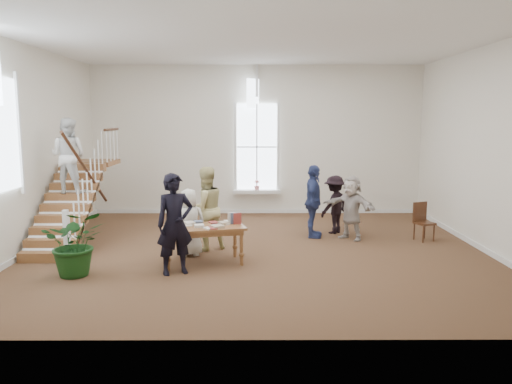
{
  "coord_description": "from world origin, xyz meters",
  "views": [
    {
      "loc": [
        -0.08,
        -10.75,
        2.91
      ],
      "look_at": [
        -0.04,
        0.4,
        1.26
      ],
      "focal_mm": 35.0,
      "sensor_mm": 36.0,
      "label": 1
    }
  ],
  "objects_px": {
    "woman_cluster_a": "(313,201)",
    "police_officer": "(175,224)",
    "elderly_woman": "(189,222)",
    "woman_cluster_b": "(335,205)",
    "floor_plant": "(76,243)",
    "person_yellow": "(205,209)",
    "woman_cluster_c": "(351,207)",
    "side_chair": "(422,219)",
    "library_table": "(202,230)"
  },
  "relations": [
    {
      "from": "library_table",
      "to": "woman_cluster_c",
      "type": "height_order",
      "value": "woman_cluster_c"
    },
    {
      "from": "library_table",
      "to": "woman_cluster_b",
      "type": "bearing_deg",
      "value": 26.97
    },
    {
      "from": "elderly_woman",
      "to": "floor_plant",
      "type": "distance_m",
      "value": 2.36
    },
    {
      "from": "library_table",
      "to": "woman_cluster_b",
      "type": "height_order",
      "value": "woman_cluster_b"
    },
    {
      "from": "police_officer",
      "to": "woman_cluster_a",
      "type": "height_order",
      "value": "police_officer"
    },
    {
      "from": "elderly_woman",
      "to": "woman_cluster_b",
      "type": "bearing_deg",
      "value": -163.97
    },
    {
      "from": "floor_plant",
      "to": "side_chair",
      "type": "xyz_separation_m",
      "value": [
        7.37,
        2.72,
        -0.12
      ]
    },
    {
      "from": "police_officer",
      "to": "floor_plant",
      "type": "bearing_deg",
      "value": 159.31
    },
    {
      "from": "elderly_woman",
      "to": "floor_plant",
      "type": "bearing_deg",
      "value": 19.32
    },
    {
      "from": "woman_cluster_b",
      "to": "woman_cluster_c",
      "type": "xyz_separation_m",
      "value": [
        0.3,
        -0.65,
        0.04
      ]
    },
    {
      "from": "woman_cluster_a",
      "to": "woman_cluster_b",
      "type": "bearing_deg",
      "value": -42.83
    },
    {
      "from": "person_yellow",
      "to": "woman_cluster_a",
      "type": "bearing_deg",
      "value": 174.36
    },
    {
      "from": "library_table",
      "to": "floor_plant",
      "type": "bearing_deg",
      "value": -176.02
    },
    {
      "from": "person_yellow",
      "to": "floor_plant",
      "type": "xyz_separation_m",
      "value": [
        -2.24,
        -1.85,
        -0.31
      ]
    },
    {
      "from": "woman_cluster_a",
      "to": "floor_plant",
      "type": "distance_m",
      "value": 5.65
    },
    {
      "from": "side_chair",
      "to": "elderly_woman",
      "type": "bearing_deg",
      "value": 171.75
    },
    {
      "from": "woman_cluster_b",
      "to": "police_officer",
      "type": "bearing_deg",
      "value": -1.42
    },
    {
      "from": "library_table",
      "to": "woman_cluster_c",
      "type": "xyz_separation_m",
      "value": [
        3.39,
        2.06,
        0.09
      ]
    },
    {
      "from": "library_table",
      "to": "police_officer",
      "type": "height_order",
      "value": "police_officer"
    },
    {
      "from": "elderly_woman",
      "to": "side_chair",
      "type": "xyz_separation_m",
      "value": [
        5.44,
        1.37,
        -0.22
      ]
    },
    {
      "from": "floor_plant",
      "to": "woman_cluster_b",
      "type": "bearing_deg",
      "value": 32.83
    },
    {
      "from": "police_officer",
      "to": "floor_plant",
      "type": "height_order",
      "value": "police_officer"
    },
    {
      "from": "woman_cluster_c",
      "to": "side_chair",
      "type": "bearing_deg",
      "value": 41.99
    },
    {
      "from": "elderly_woman",
      "to": "person_yellow",
      "type": "height_order",
      "value": "person_yellow"
    },
    {
      "from": "police_officer",
      "to": "woman_cluster_a",
      "type": "relative_size",
      "value": 1.07
    },
    {
      "from": "police_officer",
      "to": "person_yellow",
      "type": "relative_size",
      "value": 1.03
    },
    {
      "from": "library_table",
      "to": "woman_cluster_c",
      "type": "relative_size",
      "value": 1.15
    },
    {
      "from": "police_officer",
      "to": "library_table",
      "type": "bearing_deg",
      "value": 32.26
    },
    {
      "from": "woman_cluster_b",
      "to": "side_chair",
      "type": "xyz_separation_m",
      "value": [
        2.0,
        -0.74,
        -0.24
      ]
    },
    {
      "from": "police_officer",
      "to": "side_chair",
      "type": "distance_m",
      "value": 6.14
    },
    {
      "from": "woman_cluster_b",
      "to": "floor_plant",
      "type": "relative_size",
      "value": 1.19
    },
    {
      "from": "woman_cluster_a",
      "to": "woman_cluster_c",
      "type": "distance_m",
      "value": 0.93
    },
    {
      "from": "woman_cluster_b",
      "to": "library_table",
      "type": "bearing_deg",
      "value": -3.77
    },
    {
      "from": "elderly_woman",
      "to": "woman_cluster_b",
      "type": "height_order",
      "value": "woman_cluster_b"
    },
    {
      "from": "police_officer",
      "to": "woman_cluster_b",
      "type": "height_order",
      "value": "police_officer"
    },
    {
      "from": "woman_cluster_c",
      "to": "floor_plant",
      "type": "bearing_deg",
      "value": -108.66
    },
    {
      "from": "woman_cluster_c",
      "to": "police_officer",
      "type": "bearing_deg",
      "value": -99.76
    },
    {
      "from": "woman_cluster_b",
      "to": "person_yellow",
      "type": "bearing_deg",
      "value": -17.77
    },
    {
      "from": "library_table",
      "to": "person_yellow",
      "type": "height_order",
      "value": "person_yellow"
    },
    {
      "from": "woman_cluster_c",
      "to": "side_chair",
      "type": "height_order",
      "value": "woman_cluster_c"
    },
    {
      "from": "woman_cluster_a",
      "to": "police_officer",
      "type": "bearing_deg",
      "value": 145.12
    },
    {
      "from": "elderly_woman",
      "to": "woman_cluster_c",
      "type": "height_order",
      "value": "woman_cluster_c"
    },
    {
      "from": "police_officer",
      "to": "elderly_woman",
      "type": "height_order",
      "value": "police_officer"
    },
    {
      "from": "woman_cluster_a",
      "to": "side_chair",
      "type": "height_order",
      "value": "woman_cluster_a"
    },
    {
      "from": "elderly_woman",
      "to": "woman_cluster_b",
      "type": "xyz_separation_m",
      "value": [
        3.43,
        2.11,
        0.02
      ]
    },
    {
      "from": "elderly_woman",
      "to": "woman_cluster_a",
      "type": "relative_size",
      "value": 0.81
    },
    {
      "from": "woman_cluster_b",
      "to": "floor_plant",
      "type": "bearing_deg",
      "value": -12.18
    },
    {
      "from": "woman_cluster_a",
      "to": "woman_cluster_c",
      "type": "relative_size",
      "value": 1.15
    },
    {
      "from": "person_yellow",
      "to": "library_table",
      "type": "bearing_deg",
      "value": 61.59
    },
    {
      "from": "elderly_woman",
      "to": "person_yellow",
      "type": "xyz_separation_m",
      "value": [
        0.3,
        0.5,
        0.21
      ]
    }
  ]
}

